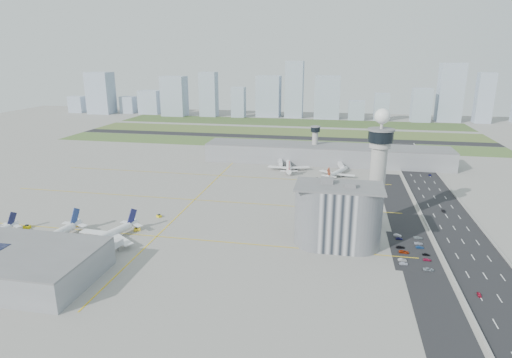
% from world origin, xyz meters
% --- Properties ---
extents(ground, '(1000.00, 1000.00, 0.00)m').
position_xyz_m(ground, '(0.00, 0.00, 0.00)').
color(ground, '#9A978F').
extents(grass_strip_0, '(480.00, 50.00, 0.08)m').
position_xyz_m(grass_strip_0, '(-20.00, 225.00, 0.04)').
color(grass_strip_0, '#4C6730').
rests_on(grass_strip_0, ground).
extents(grass_strip_1, '(480.00, 60.00, 0.08)m').
position_xyz_m(grass_strip_1, '(-20.00, 300.00, 0.04)').
color(grass_strip_1, '#4D632E').
rests_on(grass_strip_1, ground).
extents(grass_strip_2, '(480.00, 70.00, 0.08)m').
position_xyz_m(grass_strip_2, '(-20.00, 380.00, 0.04)').
color(grass_strip_2, '#3C5327').
rests_on(grass_strip_2, ground).
extents(runway, '(480.00, 22.00, 0.10)m').
position_xyz_m(runway, '(-20.00, 262.00, 0.06)').
color(runway, black).
rests_on(runway, ground).
extents(highway, '(28.00, 500.00, 0.10)m').
position_xyz_m(highway, '(115.00, 0.00, 0.05)').
color(highway, black).
rests_on(highway, ground).
extents(barrier_left, '(0.60, 500.00, 1.20)m').
position_xyz_m(barrier_left, '(101.00, 0.00, 0.60)').
color(barrier_left, '#9E9E99').
rests_on(barrier_left, ground).
extents(barrier_right, '(0.60, 500.00, 1.20)m').
position_xyz_m(barrier_right, '(129.00, 0.00, 0.60)').
color(barrier_right, '#9E9E99').
rests_on(barrier_right, ground).
extents(landside_road, '(18.00, 260.00, 0.08)m').
position_xyz_m(landside_road, '(90.00, -10.00, 0.04)').
color(landside_road, black).
rests_on(landside_road, ground).
extents(parking_lot, '(20.00, 44.00, 0.10)m').
position_xyz_m(parking_lot, '(88.00, -22.00, 0.05)').
color(parking_lot, black).
rests_on(parking_lot, ground).
extents(taxiway_line_h_0, '(260.00, 0.60, 0.01)m').
position_xyz_m(taxiway_line_h_0, '(-40.00, -30.00, 0.01)').
color(taxiway_line_h_0, yellow).
rests_on(taxiway_line_h_0, ground).
extents(taxiway_line_h_1, '(260.00, 0.60, 0.01)m').
position_xyz_m(taxiway_line_h_1, '(-40.00, 30.00, 0.01)').
color(taxiway_line_h_1, yellow).
rests_on(taxiway_line_h_1, ground).
extents(taxiway_line_h_2, '(260.00, 0.60, 0.01)m').
position_xyz_m(taxiway_line_h_2, '(-40.00, 90.00, 0.01)').
color(taxiway_line_h_2, yellow).
rests_on(taxiway_line_h_2, ground).
extents(taxiway_line_v, '(0.60, 260.00, 0.01)m').
position_xyz_m(taxiway_line_v, '(-40.00, 30.00, 0.01)').
color(taxiway_line_v, yellow).
rests_on(taxiway_line_v, ground).
extents(control_tower, '(14.00, 14.00, 64.50)m').
position_xyz_m(control_tower, '(72.00, 8.00, 35.04)').
color(control_tower, '#ADAAA5').
rests_on(control_tower, ground).
extents(secondary_tower, '(8.60, 8.60, 31.90)m').
position_xyz_m(secondary_tower, '(30.00, 150.00, 18.80)').
color(secondary_tower, '#ADAAA5').
rests_on(secondary_tower, ground).
extents(admin_building, '(42.00, 24.00, 33.50)m').
position_xyz_m(admin_building, '(51.99, -22.00, 15.30)').
color(admin_building, '#B2B2B7').
rests_on(admin_building, ground).
extents(terminal_pier, '(210.00, 32.00, 15.80)m').
position_xyz_m(terminal_pier, '(40.00, 148.00, 7.90)').
color(terminal_pier, gray).
rests_on(terminal_pier, ground).
extents(airplane_near_b, '(43.85, 49.47, 12.44)m').
position_xyz_m(airplane_near_b, '(-88.31, -50.22, 6.22)').
color(airplane_near_b, white).
rests_on(airplane_near_b, ground).
extents(airplane_near_c, '(47.49, 51.37, 11.75)m').
position_xyz_m(airplane_near_c, '(-62.10, -41.50, 5.88)').
color(airplane_near_c, white).
rests_on(airplane_near_c, ground).
extents(airplane_far_a, '(39.52, 44.71, 11.32)m').
position_xyz_m(airplane_far_a, '(11.04, 118.00, 5.66)').
color(airplane_far_a, white).
rests_on(airplane_far_a, ground).
extents(airplane_far_b, '(41.26, 43.95, 9.79)m').
position_xyz_m(airplane_far_b, '(50.58, 107.15, 4.89)').
color(airplane_far_b, white).
rests_on(airplane_far_b, ground).
extents(jet_bridge_near_1, '(5.39, 14.31, 5.70)m').
position_xyz_m(jet_bridge_near_1, '(-83.00, -61.00, 2.85)').
color(jet_bridge_near_1, silver).
rests_on(jet_bridge_near_1, ground).
extents(jet_bridge_near_2, '(5.39, 14.31, 5.70)m').
position_xyz_m(jet_bridge_near_2, '(-53.00, -61.00, 2.85)').
color(jet_bridge_near_2, silver).
rests_on(jet_bridge_near_2, ground).
extents(jet_bridge_far_0, '(5.39, 14.31, 5.70)m').
position_xyz_m(jet_bridge_far_0, '(2.00, 132.00, 2.85)').
color(jet_bridge_far_0, silver).
rests_on(jet_bridge_far_0, ground).
extents(jet_bridge_far_1, '(5.39, 14.31, 5.70)m').
position_xyz_m(jet_bridge_far_1, '(52.00, 132.00, 2.85)').
color(jet_bridge_far_1, silver).
rests_on(jet_bridge_far_1, ground).
extents(tug_0, '(3.55, 2.51, 2.02)m').
position_xyz_m(tug_0, '(-113.92, -33.41, 1.01)').
color(tug_0, '#CEBA04').
rests_on(tug_0, ground).
extents(tug_1, '(3.90, 3.24, 1.95)m').
position_xyz_m(tug_1, '(-89.54, -25.69, 0.97)').
color(tug_1, '#D19503').
rests_on(tug_1, ground).
extents(tug_2, '(4.10, 3.53, 2.00)m').
position_xyz_m(tug_2, '(-53.49, -24.74, 1.00)').
color(tug_2, yellow).
rests_on(tug_2, ground).
extents(tug_3, '(3.58, 3.33, 1.72)m').
position_xyz_m(tug_3, '(-50.12, -3.64, 0.86)').
color(tug_3, yellow).
rests_on(tug_3, ground).
extents(tug_4, '(3.83, 3.46, 1.84)m').
position_xyz_m(tug_4, '(31.02, 83.07, 0.92)').
color(tug_4, yellow).
rests_on(tug_4, ground).
extents(tug_5, '(3.13, 3.47, 1.67)m').
position_xyz_m(tug_5, '(35.89, 93.59, 0.83)').
color(tug_5, orange).
rests_on(tug_5, ground).
extents(car_lot_0, '(3.99, 2.00, 1.30)m').
position_xyz_m(car_lot_0, '(82.12, -37.81, 0.65)').
color(car_lot_0, silver).
rests_on(car_lot_0, ground).
extents(car_lot_1, '(4.01, 1.94, 1.27)m').
position_xyz_m(car_lot_1, '(82.04, -34.31, 0.63)').
color(car_lot_1, '#A5A5A7').
rests_on(car_lot_1, ground).
extents(car_lot_2, '(4.93, 2.72, 1.31)m').
position_xyz_m(car_lot_2, '(83.89, -25.45, 0.65)').
color(car_lot_2, '#A32A08').
rests_on(car_lot_2, ground).
extents(car_lot_3, '(4.48, 2.42, 1.23)m').
position_xyz_m(car_lot_3, '(82.91, -20.16, 0.62)').
color(car_lot_3, black).
rests_on(car_lot_3, ground).
extents(car_lot_4, '(3.61, 1.67, 1.20)m').
position_xyz_m(car_lot_4, '(83.54, -9.70, 0.60)').
color(car_lot_4, '#171553').
rests_on(car_lot_4, ground).
extents(car_lot_5, '(4.09, 1.83, 1.30)m').
position_xyz_m(car_lot_5, '(83.15, -5.79, 0.65)').
color(car_lot_5, silver).
rests_on(car_lot_5, ground).
extents(car_lot_6, '(4.65, 2.16, 1.29)m').
position_xyz_m(car_lot_6, '(92.16, -41.56, 0.64)').
color(car_lot_6, '#939EA9').
rests_on(car_lot_6, ground).
extents(car_lot_7, '(3.81, 1.70, 1.09)m').
position_xyz_m(car_lot_7, '(93.36, -31.76, 0.54)').
color(car_lot_7, maroon).
rests_on(car_lot_7, ground).
extents(car_lot_8, '(3.56, 1.73, 1.17)m').
position_xyz_m(car_lot_8, '(93.83, -26.22, 0.59)').
color(car_lot_8, black).
rests_on(car_lot_8, ground).
extents(car_lot_9, '(3.88, 1.79, 1.23)m').
position_xyz_m(car_lot_9, '(92.22, -18.54, 0.62)').
color(car_lot_9, navy).
rests_on(car_lot_9, ground).
extents(car_lot_10, '(4.29, 2.15, 1.16)m').
position_xyz_m(car_lot_10, '(92.39, -13.81, 0.58)').
color(car_lot_10, silver).
rests_on(car_lot_10, ground).
extents(car_lot_11, '(4.73, 2.36, 1.32)m').
position_xyz_m(car_lot_11, '(93.26, -6.87, 0.66)').
color(car_lot_11, gray).
rests_on(car_lot_11, ground).
extents(car_hw_0, '(1.52, 3.36, 1.12)m').
position_xyz_m(car_hw_0, '(107.80, -59.35, 0.56)').
color(car_hw_0, '#A7132F').
rests_on(car_hw_0, ground).
extents(car_hw_1, '(1.57, 3.89, 1.25)m').
position_xyz_m(car_hw_1, '(114.80, 37.85, 0.63)').
color(car_hw_1, black).
rests_on(car_hw_1, ground).
extents(car_hw_2, '(2.21, 4.15, 1.11)m').
position_xyz_m(car_hw_2, '(122.10, 121.36, 0.56)').
color(car_hw_2, '#111052').
rests_on(car_hw_2, ground).
extents(car_hw_4, '(1.55, 3.76, 1.28)m').
position_xyz_m(car_hw_4, '(107.32, 179.42, 0.64)').
color(car_hw_4, gray).
rests_on(car_hw_4, ground).
extents(skyline_bldg_0, '(24.05, 19.24, 26.50)m').
position_xyz_m(skyline_bldg_0, '(-377.77, 421.70, 13.25)').
color(skyline_bldg_0, '#9EADC1').
rests_on(skyline_bldg_0, ground).
extents(skyline_bldg_1, '(37.63, 30.10, 65.60)m').
position_xyz_m(skyline_bldg_1, '(-331.22, 417.61, 32.80)').
color(skyline_bldg_1, '#9EADC1').
rests_on(skyline_bldg_1, ground).
extents(skyline_bldg_2, '(22.81, 18.25, 26.79)m').
position_xyz_m(skyline_bldg_2, '(-291.25, 430.16, 13.39)').
color(skyline_bldg_2, '#9EADC1').
rests_on(skyline_bldg_2, ground).
extents(skyline_bldg_3, '(32.30, 25.84, 36.93)m').
position_xyz_m(skyline_bldg_3, '(-252.58, 431.35, 18.47)').
color(skyline_bldg_3, '#9EADC1').
rests_on(skyline_bldg_3, ground).
extents(skyline_bldg_4, '(35.81, 28.65, 60.36)m').
position_xyz_m(skyline_bldg_4, '(-204.47, 415.19, 30.18)').
color(skyline_bldg_4, '#9EADC1').
rests_on(skyline_bldg_4, ground).
extents(skyline_bldg_5, '(25.49, 20.39, 66.89)m').
position_xyz_m(skyline_bldg_5, '(-150.11, 419.66, 33.44)').
color(skyline_bldg_5, '#9EADC1').
rests_on(skyline_bldg_5, ground).
extents(skyline_bldg_6, '(20.04, 16.03, 45.20)m').
position_xyz_m(skyline_bldg_6, '(-102.68, 417.90, 22.60)').
color(skyline_bldg_6, '#9EADC1').
rests_on(skyline_bldg_6, ground).
extents(skyline_bldg_7, '(35.76, 28.61, 61.22)m').
position_xyz_m(skyline_bldg_7, '(-59.44, 436.89, 30.61)').
color(skyline_bldg_7, '#9EADC1').
rests_on(skyline_bldg_7, ground).
extents(skyline_bldg_8, '(26.33, 21.06, 83.39)m').
position_xyz_m(skyline_bldg_8, '(-19.42, 431.56, 41.69)').
color(skyline_bldg_8, '#9EADC1').
rests_on(skyline_bldg_8, ground).
extents(skyline_bldg_9, '(36.96, 29.57, 62.11)m').
position_xyz_m(skyline_bldg_9, '(30.27, 432.32, 31.06)').
color(skyline_bldg_9, '#9EADC1').
rests_on(skyline_bldg_9, ground).
extents(skyline_bldg_10, '(23.01, 18.41, 27.75)m').
position_xyz_m(skyline_bldg_10, '(73.27, 423.68, 13.87)').
color(skyline_bldg_10, '#9EADC1').
rests_on(skyline_bldg_10, ground).
extents(skyline_bldg_11, '(20.22, 16.18, 38.97)m').
position_xyz_m(skyline_bldg_11, '(108.28, 423.34, 19.48)').
color(skyline_bldg_11, '#9EADC1').
rests_on(skyline_bldg_11, ground).
extents(skyline_bldg_12, '(26.14, 20.92, 46.89)m').
position_xyz_m(skyline_bldg_12, '(162.17, 421.29, 23.44)').
color(skyline_bldg_12, '#9EADC1').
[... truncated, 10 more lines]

